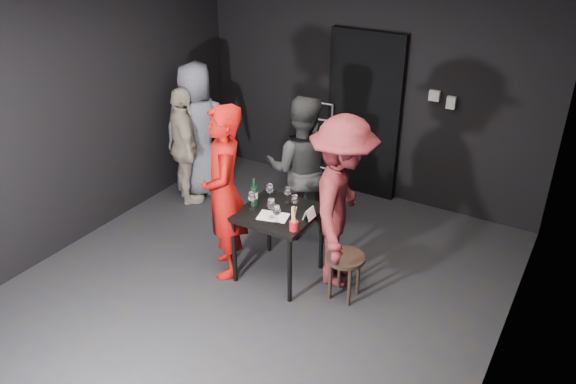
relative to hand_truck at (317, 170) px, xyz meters
The scene contains 27 objects.
floor 2.39m from the hand_truck, 76.21° to the right, with size 4.50×5.00×0.02m, color black.
ceiling 3.44m from the hand_truck, 76.21° to the right, with size 4.50×5.00×0.02m, color silver.
wall_back 1.28m from the hand_truck, 18.46° to the left, with size 4.50×0.04×2.70m, color black.
wall_front 4.98m from the hand_truck, 83.28° to the right, with size 4.50×0.04×2.70m, color black.
wall_left 3.08m from the hand_truck, 126.07° to the right, with size 0.04×5.00×2.70m, color black.
wall_right 3.82m from the hand_truck, 39.36° to the right, with size 0.04×5.00×2.70m, color black.
doorway 1.02m from the hand_truck, 12.85° to the left, with size 0.95×0.10×2.10m, color black.
wallbox_upper 1.89m from the hand_truck, ahead, with size 0.12×0.06×0.12m, color #B7B7B2.
wallbox_lower 2.01m from the hand_truck, ahead, with size 0.10×0.06×0.14m, color #B7B7B2.
hand_truck is the anchor object (origin of this frame).
tasting_table 2.16m from the hand_truck, 72.68° to the right, with size 0.72×0.72×0.75m.
stool 2.43m from the hand_truck, 55.76° to the right, with size 0.37×0.37×0.47m.
server_red 2.38m from the hand_truck, 86.72° to the right, with size 0.79×0.52×2.17m, color #A90B08.
woman_black 1.45m from the hand_truck, 70.50° to the right, with size 0.89×0.49×1.83m, color #29292A.
man_maroon 2.28m from the hand_truck, 56.07° to the right, with size 1.32×0.61×2.05m, color maroon.
bystander_cream 1.81m from the hand_truck, 134.18° to the right, with size 0.87×0.42×1.48m, color #BDAD93.
bystander_grey 1.74m from the hand_truck, 141.43° to the right, with size 0.98×0.53×2.00m, color slate.
tasting_mat 2.29m from the hand_truck, 73.25° to the right, with size 0.29×0.19×0.00m, color white.
wine_glass_a 2.24m from the hand_truck, 79.63° to the right, with size 0.08×0.08×0.20m, color white, non-canonical shape.
wine_glass_b 2.04m from the hand_truck, 76.56° to the right, with size 0.08×0.08×0.21m, color white, non-canonical shape.
wine_glass_c 2.03m from the hand_truck, 71.25° to the right, with size 0.07×0.07×0.19m, color white, non-canonical shape.
wine_glass_d 2.34m from the hand_truck, 73.50° to the right, with size 0.08×0.08×0.22m, color white, non-canonical shape.
wine_glass_e 2.43m from the hand_truck, 71.62° to the right, with size 0.08×0.08×0.21m, color white, non-canonical shape.
wine_glass_f 2.18m from the hand_truck, 68.40° to the right, with size 0.07×0.07×0.19m, color white, non-canonical shape.
wine_bottle 2.16m from the hand_truck, 80.00° to the right, with size 0.07×0.07×0.29m.
breadstick_cup 2.52m from the hand_truck, 67.33° to the right, with size 0.08×0.08×0.26m.
reserved_card 2.27m from the hand_truck, 64.61° to the right, with size 0.09×0.14×0.11m, color white, non-canonical shape.
Camera 1 is at (2.58, -3.75, 3.48)m, focal length 35.00 mm.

